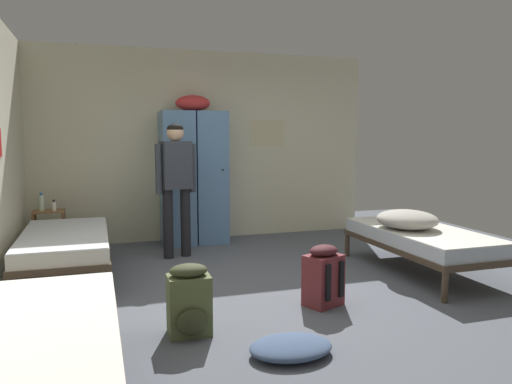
% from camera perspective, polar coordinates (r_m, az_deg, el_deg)
% --- Properties ---
extents(ground_plane, '(8.55, 8.55, 0.00)m').
position_cam_1_polar(ground_plane, '(4.94, 0.98, -11.37)').
color(ground_plane, '#565B66').
extents(room_backdrop, '(4.97, 5.40, 2.73)m').
position_cam_1_polar(room_backdrop, '(5.75, -15.46, 4.79)').
color(room_backdrop, beige).
rests_on(room_backdrop, ground_plane).
extents(locker_bank, '(0.90, 0.55, 2.07)m').
position_cam_1_polar(locker_bank, '(6.97, -7.19, 1.99)').
color(locker_bank, '#5B84B2').
rests_on(locker_bank, ground_plane).
extents(shelf_unit, '(0.38, 0.30, 0.57)m').
position_cam_1_polar(shelf_unit, '(6.84, -22.76, -3.83)').
color(shelf_unit, brown).
rests_on(shelf_unit, ground_plane).
extents(bed_left_front, '(0.90, 1.90, 0.49)m').
position_cam_1_polar(bed_left_front, '(3.13, -23.97, -15.38)').
color(bed_left_front, '#473828').
rests_on(bed_left_front, ground_plane).
extents(bed_left_rear, '(0.90, 1.90, 0.49)m').
position_cam_1_polar(bed_left_rear, '(5.69, -21.21, -5.43)').
color(bed_left_rear, '#473828').
rests_on(bed_left_rear, ground_plane).
extents(bed_right, '(0.90, 1.90, 0.49)m').
position_cam_1_polar(bed_right, '(5.78, 18.60, -5.14)').
color(bed_right, '#473828').
rests_on(bed_right, ground_plane).
extents(bedding_heap, '(0.65, 0.71, 0.20)m').
position_cam_1_polar(bedding_heap, '(5.73, 17.06, -3.03)').
color(bedding_heap, '#B7B2A8').
rests_on(bedding_heap, bed_right).
extents(person_traveler, '(0.51, 0.28, 1.66)m').
position_cam_1_polar(person_traveler, '(6.16, -9.22, 1.66)').
color(person_traveler, black).
rests_on(person_traveler, ground_plane).
extents(water_bottle, '(0.06, 0.06, 0.23)m').
position_cam_1_polar(water_bottle, '(6.82, -23.54, -1.12)').
color(water_bottle, silver).
rests_on(water_bottle, shelf_unit).
extents(lotion_bottle, '(0.05, 0.05, 0.14)m').
position_cam_1_polar(lotion_bottle, '(6.75, -22.31, -1.49)').
color(lotion_bottle, white).
rests_on(lotion_bottle, shelf_unit).
extents(backpack_olive, '(0.32, 0.34, 0.55)m').
position_cam_1_polar(backpack_olive, '(3.88, -7.72, -12.43)').
color(backpack_olive, '#566038').
rests_on(backpack_olive, ground_plane).
extents(backpack_maroon, '(0.39, 0.40, 0.55)m').
position_cam_1_polar(backpack_maroon, '(4.52, 7.69, -9.67)').
color(backpack_maroon, maroon).
rests_on(backpack_maroon, ground_plane).
extents(clothes_pile_denim, '(0.59, 0.45, 0.11)m').
position_cam_1_polar(clothes_pile_denim, '(3.60, 4.06, -17.45)').
color(clothes_pile_denim, '#42567A').
rests_on(clothes_pile_denim, ground_plane).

